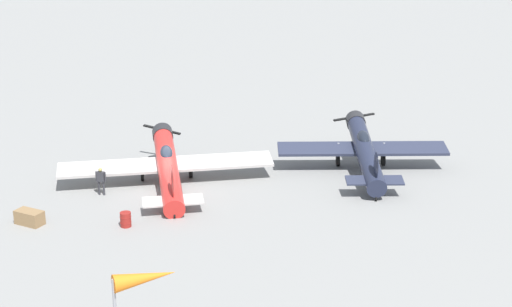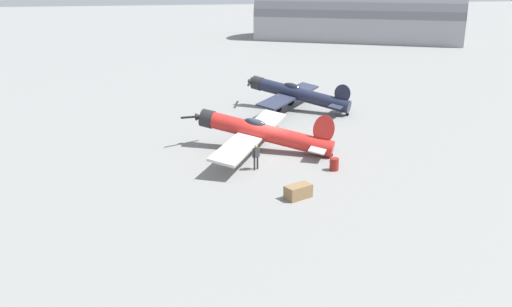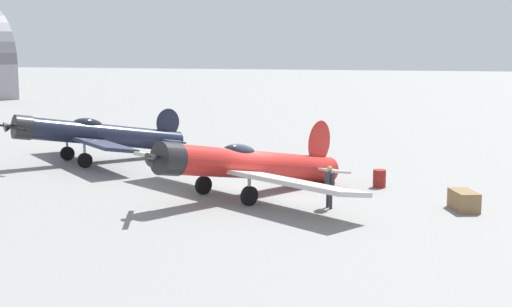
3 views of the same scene
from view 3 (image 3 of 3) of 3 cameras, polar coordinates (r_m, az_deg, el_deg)
ground_plane at (r=30.42m, az=0.00°, el=-3.36°), size 400.00×400.00×0.00m
airplane_foreground at (r=29.83m, az=-0.75°, el=-0.96°), size 12.43×10.66×3.16m
airplane_mid_apron at (r=39.93m, az=-13.06°, el=1.52°), size 9.73×9.46×2.94m
ground_crew_mechanic at (r=27.68m, az=6.07°, el=-2.40°), size 0.46×0.55×1.71m
equipment_crate at (r=28.49m, az=16.73°, el=-3.73°), size 1.35×1.73×0.78m
fuel_drum at (r=32.35m, az=10.12°, el=-2.04°), size 0.63×0.63×0.82m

